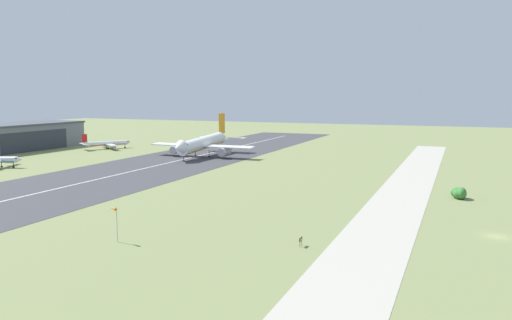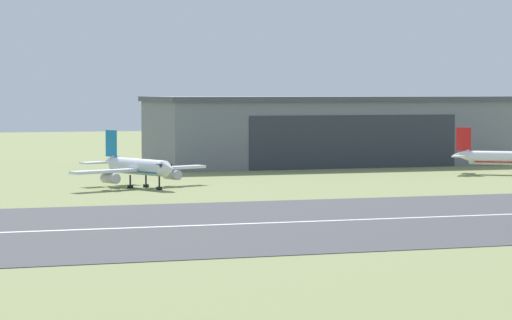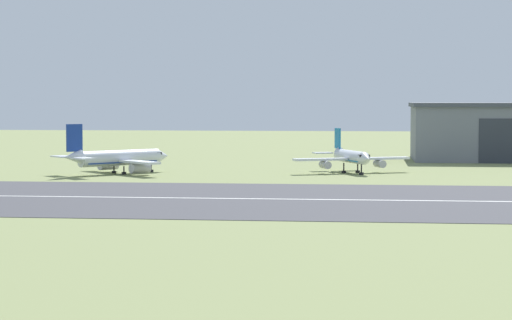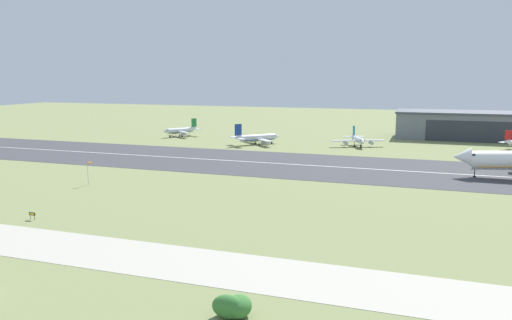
{
  "view_description": "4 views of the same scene",
  "coord_description": "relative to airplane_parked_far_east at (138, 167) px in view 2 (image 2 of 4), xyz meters",
  "views": [
    {
      "loc": [
        -100.59,
        7.02,
        26.31
      ],
      "look_at": [
        35.22,
        63.17,
        6.97
      ],
      "focal_mm": 35.0,
      "sensor_mm": 36.0,
      "label": 1
    },
    {
      "loc": [
        -8.73,
        -6.14,
        13.64
      ],
      "look_at": [
        15.81,
        68.44,
        9.16
      ],
      "focal_mm": 85.0,
      "sensor_mm": 36.0,
      "label": 2
    },
    {
      "loc": [
        31.6,
        -21.27,
        13.47
      ],
      "look_at": [
        21.8,
        66.5,
        8.06
      ],
      "focal_mm": 70.0,
      "sensor_mm": 36.0,
      "label": 3
    },
    {
      "loc": [
        55.45,
        -45.87,
        29.02
      ],
      "look_at": [
        17.31,
        64.76,
        9.17
      ],
      "focal_mm": 35.0,
      "sensor_mm": 36.0,
      "label": 4
    }
  ],
  "objects": [
    {
      "name": "hangar_building",
      "position": [
        45.73,
        42.62,
        3.45
      ],
      "size": [
        66.27,
        26.26,
        12.65
      ],
      "color": "slate",
      "rests_on": "ground_plane"
    },
    {
      "name": "airplane_parked_far_east",
      "position": [
        0.0,
        0.0,
        0.0
      ],
      "size": [
        21.24,
        17.25,
        7.99
      ],
      "color": "silver",
      "rests_on": "ground_plane"
    }
  ]
}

